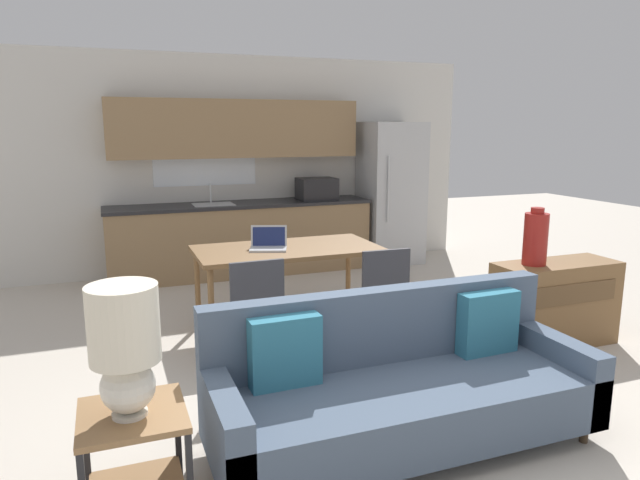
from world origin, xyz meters
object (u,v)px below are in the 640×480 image
at_px(credenza, 554,303).
at_px(vase, 536,238).
at_px(dining_table, 287,254).
at_px(couch, 399,387).
at_px(refrigerator, 391,193).
at_px(table_lamp, 125,343).
at_px(side_table, 134,445).
at_px(dining_chair_near_left, 253,309).
at_px(laptop, 269,243).
at_px(dining_chair_near_right, 379,294).

relative_size(credenza, vase, 2.27).
distance_m(dining_table, couch, 2.09).
relative_size(refrigerator, table_lamp, 3.04).
distance_m(side_table, vase, 3.42).
xyz_separation_m(side_table, dining_chair_near_left, (0.93, 1.38, 0.14)).
bearing_deg(side_table, dining_chair_near_left, 56.04).
bearing_deg(couch, refrigerator, 63.02).
relative_size(table_lamp, laptop, 1.60).
bearing_deg(dining_chair_near_right, couch, 70.56).
height_order(dining_table, couch, couch).
height_order(vase, dining_chair_near_right, vase).
height_order(couch, credenza, couch).
xyz_separation_m(dining_table, laptop, (-0.17, 0.01, 0.11)).
bearing_deg(dining_table, credenza, -30.32).
relative_size(refrigerator, credenza, 1.76).
height_order(table_lamp, credenza, table_lamp).
bearing_deg(side_table, table_lamp, -110.57).
height_order(vase, laptop, vase).
height_order(dining_table, vase, vase).
height_order(table_lamp, vase, vase).
relative_size(couch, dining_chair_near_left, 2.52).
bearing_deg(couch, laptop, 95.44).
bearing_deg(dining_chair_near_left, couch, 112.58).
height_order(dining_table, credenza, dining_table).
xyz_separation_m(side_table, vase, (3.21, 1.04, 0.58)).
distance_m(dining_table, side_table, 2.65).
distance_m(couch, credenza, 2.16).
bearing_deg(couch, table_lamp, -173.88).
height_order(couch, side_table, couch).
xyz_separation_m(dining_table, table_lamp, (-1.46, -2.22, 0.18)).
distance_m(refrigerator, dining_table, 2.97).
bearing_deg(couch, dining_chair_near_left, 113.73).
xyz_separation_m(dining_table, credenza, (2.00, -1.17, -0.34)).
height_order(dining_table, table_lamp, table_lamp).
xyz_separation_m(dining_table, dining_chair_near_right, (0.52, -0.81, -0.20)).
bearing_deg(dining_table, table_lamp, -123.39).
xyz_separation_m(table_lamp, dining_chair_near_right, (1.98, 1.41, -0.38)).
distance_m(dining_table, vase, 2.12).
height_order(couch, vase, vase).
xyz_separation_m(table_lamp, vase, (3.22, 1.07, 0.06)).
relative_size(refrigerator, dining_table, 1.15).
relative_size(refrigerator, couch, 0.85).
bearing_deg(dining_chair_near_left, credenza, 170.81).
xyz_separation_m(dining_table, couch, (0.03, -2.06, -0.36)).
distance_m(vase, dining_chair_near_left, 2.35).
relative_size(couch, laptop, 5.78).
distance_m(credenza, laptop, 2.51).
height_order(refrigerator, dining_table, refrigerator).
xyz_separation_m(side_table, credenza, (3.45, 1.02, 0.00)).
relative_size(dining_table, couch, 0.73).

